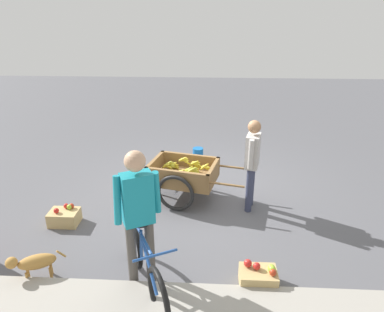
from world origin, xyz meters
name	(u,v)px	position (x,y,z in m)	size (l,w,h in m)	color
ground_plane	(197,192)	(0.00, 0.00, 0.00)	(24.00, 24.00, 0.00)	#56565B
fruit_cart	(184,175)	(0.22, 0.23, 0.44)	(1.78, 1.13, 0.74)	olive
vendor_person	(252,158)	(-0.89, 0.49, 0.91)	(0.27, 0.54, 1.53)	#333851
bicycle	(145,266)	(0.50, 2.46, 0.35)	(0.81, 1.51, 0.85)	black
cyclist_person	(138,208)	(0.57, 2.32, 1.04)	(0.47, 0.37, 1.72)	#4C4742
dog	(33,262)	(1.88, 2.37, 0.27)	(0.63, 0.35, 0.40)	#AD7A38
plastic_bucket	(198,154)	(0.05, -1.51, 0.14)	(0.23, 0.23, 0.27)	#1966B2
apple_crate	(258,277)	(-0.82, 2.32, 0.13)	(0.44, 0.32, 0.32)	tan
mixed_fruit_crate	(64,217)	(2.01, 1.13, 0.12)	(0.44, 0.32, 0.30)	tan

